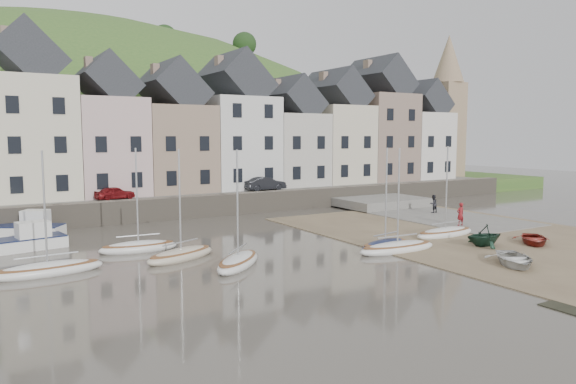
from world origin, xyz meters
TOP-DOWN VIEW (x-y plane):
  - ground at (0.00, 0.00)m, footprint 160.00×160.00m
  - quay_land at (0.00, 32.00)m, footprint 90.00×30.00m
  - quay_street at (0.00, 20.50)m, footprint 70.00×7.00m
  - seawall at (0.00, 17.00)m, footprint 70.00×1.20m
  - beach at (11.00, 0.00)m, footprint 18.00×26.00m
  - slipway at (15.00, 8.00)m, footprint 8.00×18.00m
  - hillside at (-5.00, 60.00)m, footprint 134.40×84.00m
  - townhouse_terrace at (1.76, 24.00)m, footprint 61.05×8.00m
  - church_spire at (34.55, 24.00)m, footprint 4.00×4.00m
  - sailboat_0 at (-15.39, 3.34)m, footprint 5.41×1.83m
  - sailboat_1 at (-10.12, 6.32)m, footprint 4.65×1.83m
  - sailboat_2 at (-8.64, 3.08)m, footprint 4.84×3.18m
  - sailboat_3 at (-6.63, -0.01)m, footprint 4.35×4.33m
  - sailboat_4 at (2.92, -1.67)m, footprint 5.38×1.76m
  - sailboat_5 at (2.75, -0.80)m, footprint 4.23×2.27m
  - sailboat_6 at (9.00, 0.28)m, footprint 5.19×1.69m
  - motorboat_0 at (-15.97, 10.09)m, footprint 5.37×2.60m
  - motorboat_2 at (-15.20, 15.05)m, footprint 4.90×3.92m
  - rowboat_white at (5.73, -7.46)m, footprint 4.04×4.25m
  - rowboat_green at (8.44, -3.35)m, footprint 2.86×2.57m
  - rowboat_red at (11.61, -4.54)m, footprint 3.79×3.76m
  - person_red at (12.77, 2.31)m, footprint 0.65×0.44m
  - person_dark at (15.98, 8.11)m, footprint 0.78×0.61m
  - car_left at (-8.41, 19.50)m, footprint 3.36×1.81m
  - car_right at (5.52, 19.50)m, footprint 3.98×1.39m

SIDE VIEW (x-z plane):
  - hillside at x=-5.00m, z-range -59.99..24.01m
  - ground at x=0.00m, z-range 0.00..0.00m
  - beach at x=11.00m, z-range 0.00..0.06m
  - slipway at x=15.00m, z-range 0.00..0.12m
  - sailboat_0 at x=-15.39m, z-range -2.90..3.42m
  - sailboat_4 at x=2.92m, z-range -2.90..3.42m
  - sailboat_6 at x=9.00m, z-range -2.90..3.42m
  - sailboat_3 at x=-6.63m, z-range -2.90..3.42m
  - sailboat_2 at x=-8.64m, z-range -2.90..3.42m
  - sailboat_1 at x=-10.12m, z-range -2.90..3.42m
  - sailboat_5 at x=2.75m, z-range -2.89..3.43m
  - rowboat_red at x=11.61m, z-range 0.06..0.70m
  - rowboat_white at x=5.73m, z-range 0.06..0.78m
  - motorboat_2 at x=-15.20m, z-range -0.27..1.43m
  - motorboat_0 at x=-15.97m, z-range -0.27..1.43m
  - rowboat_green at x=8.44m, z-range 0.06..1.40m
  - quay_land at x=0.00m, z-range 0.00..1.50m
  - seawall at x=0.00m, z-range 0.00..1.80m
  - person_dark at x=15.98m, z-range 0.12..1.68m
  - person_red at x=12.77m, z-range 0.12..1.84m
  - quay_street at x=0.00m, z-range 1.50..1.60m
  - car_left at x=-8.41m, z-range 1.60..2.68m
  - car_right at x=5.52m, z-range 1.60..2.91m
  - townhouse_terrace at x=1.76m, z-range 0.36..14.29m
  - church_spire at x=34.55m, z-range 2.06..20.06m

